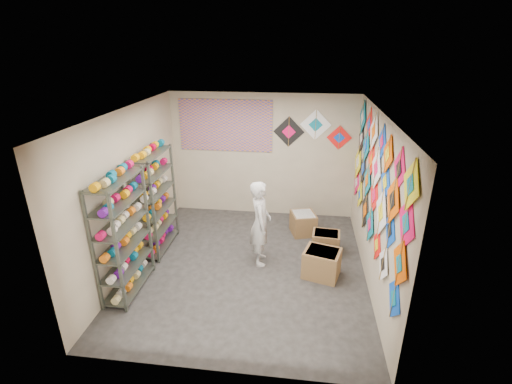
# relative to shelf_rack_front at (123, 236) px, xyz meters

# --- Properties ---
(ground) EXTENTS (4.50, 4.50, 0.00)m
(ground) POSITION_rel_shelf_rack_front_xyz_m (1.78, 0.85, -0.95)
(ground) COLOR #282523
(room_walls) EXTENTS (4.50, 4.50, 4.50)m
(room_walls) POSITION_rel_shelf_rack_front_xyz_m (1.78, 0.85, 0.69)
(room_walls) COLOR #B9A88D
(room_walls) RESTS_ON ground
(shelf_rack_front) EXTENTS (0.40, 1.10, 1.90)m
(shelf_rack_front) POSITION_rel_shelf_rack_front_xyz_m (0.00, 0.00, 0.00)
(shelf_rack_front) COLOR #4C5147
(shelf_rack_front) RESTS_ON ground
(shelf_rack_back) EXTENTS (0.40, 1.10, 1.90)m
(shelf_rack_back) POSITION_rel_shelf_rack_front_xyz_m (0.00, 1.30, 0.00)
(shelf_rack_back) COLOR #4C5147
(shelf_rack_back) RESTS_ON ground
(string_spools) EXTENTS (0.12, 2.36, 0.12)m
(string_spools) POSITION_rel_shelf_rack_front_xyz_m (-0.00, 0.65, 0.10)
(string_spools) COLOR #E00C4F
(string_spools) RESTS_ON ground
(kite_wall_display) EXTENTS (0.06, 4.32, 2.06)m
(kite_wall_display) POSITION_rel_shelf_rack_front_xyz_m (3.76, 0.96, 0.72)
(kite_wall_display) COLOR blue
(kite_wall_display) RESTS_ON room_walls
(back_wall_kites) EXTENTS (1.64, 0.02, 0.84)m
(back_wall_kites) POSITION_rel_shelf_rack_front_xyz_m (2.79, 3.09, 0.99)
(back_wall_kites) COLOR black
(back_wall_kites) RESTS_ON room_walls
(poster) EXTENTS (2.00, 0.01, 1.10)m
(poster) POSITION_rel_shelf_rack_front_xyz_m (0.98, 3.08, 1.05)
(poster) COLOR #544595
(poster) RESTS_ON room_walls
(shopkeeper) EXTENTS (0.66, 0.53, 1.53)m
(shopkeeper) POSITION_rel_shelf_rack_front_xyz_m (1.97, 1.05, -0.18)
(shopkeeper) COLOR silver
(shopkeeper) RESTS_ON ground
(carton_a) EXTENTS (0.68, 0.62, 0.48)m
(carton_a) POSITION_rel_shelf_rack_front_xyz_m (3.04, 0.74, -0.71)
(carton_a) COLOR brown
(carton_a) RESTS_ON ground
(carton_b) EXTENTS (0.53, 0.45, 0.41)m
(carton_b) POSITION_rel_shelf_rack_front_xyz_m (3.14, 1.50, -0.75)
(carton_b) COLOR brown
(carton_b) RESTS_ON ground
(carton_c) EXTENTS (0.58, 0.61, 0.44)m
(carton_c) POSITION_rel_shelf_rack_front_xyz_m (2.72, 2.21, -0.73)
(carton_c) COLOR brown
(carton_c) RESTS_ON ground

